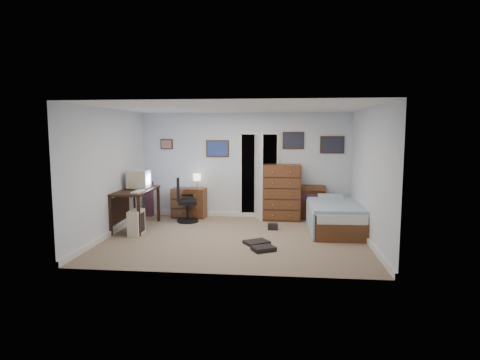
% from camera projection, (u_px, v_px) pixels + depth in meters
% --- Properties ---
extents(floor, '(5.00, 4.00, 0.02)m').
position_uv_depth(floor, '(235.00, 238.00, 7.78)').
color(floor, gray).
rests_on(floor, ground).
extents(computer_desk, '(0.69, 1.45, 0.83)m').
position_uv_depth(computer_desk, '(131.00, 198.00, 8.53)').
color(computer_desk, black).
rests_on(computer_desk, floor).
extents(crt_monitor, '(0.44, 0.41, 0.40)m').
position_uv_depth(crt_monitor, '(139.00, 179.00, 8.63)').
color(crt_monitor, beige).
rests_on(crt_monitor, computer_desk).
extents(keyboard, '(0.17, 0.45, 0.03)m').
position_uv_depth(keyboard, '(138.00, 192.00, 8.14)').
color(keyboard, beige).
rests_on(keyboard, computer_desk).
extents(pc_tower, '(0.24, 0.47, 0.50)m').
position_uv_depth(pc_tower, '(136.00, 222.00, 8.01)').
color(pc_tower, beige).
rests_on(pc_tower, floor).
extents(office_chair, '(0.58, 0.58, 1.00)m').
position_uv_depth(office_chair, '(185.00, 205.00, 9.12)').
color(office_chair, black).
rests_on(office_chair, floor).
extents(media_stack, '(0.17, 0.17, 0.84)m').
position_uv_depth(media_stack, '(149.00, 199.00, 9.77)').
color(media_stack, maroon).
rests_on(media_stack, floor).
extents(low_dresser, '(0.82, 0.45, 0.71)m').
position_uv_depth(low_dresser, '(189.00, 203.00, 9.63)').
color(low_dresser, brown).
rests_on(low_dresser, floor).
extents(table_lamp, '(0.19, 0.19, 0.35)m').
position_uv_depth(table_lamp, '(197.00, 178.00, 9.53)').
color(table_lamp, gold).
rests_on(table_lamp, low_dresser).
extents(doorway, '(0.96, 1.12, 2.05)m').
position_uv_depth(doorway, '(260.00, 175.00, 9.87)').
color(doorway, black).
rests_on(doorway, floor).
extents(tall_dresser, '(0.89, 0.52, 1.30)m').
position_uv_depth(tall_dresser, '(282.00, 192.00, 9.34)').
color(tall_dresser, brown).
rests_on(tall_dresser, floor).
extents(headboard_bookcase, '(0.91, 0.28, 0.80)m').
position_uv_depth(headboard_bookcase, '(306.00, 201.00, 9.42)').
color(headboard_bookcase, brown).
rests_on(headboard_bookcase, floor).
extents(bed, '(1.08, 1.97, 0.64)m').
position_uv_depth(bed, '(334.00, 216.00, 8.35)').
color(bed, brown).
rests_on(bed, floor).
extents(wall_posters, '(4.38, 0.04, 0.60)m').
position_uv_depth(wall_posters, '(268.00, 145.00, 9.47)').
color(wall_posters, '#331E11').
rests_on(wall_posters, floor).
extents(floor_clutter, '(0.65, 1.85, 0.13)m').
position_uv_depth(floor_clutter, '(263.00, 241.00, 7.44)').
color(floor_clutter, black).
rests_on(floor_clutter, floor).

